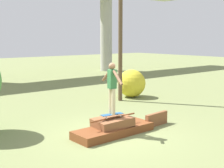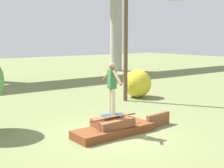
# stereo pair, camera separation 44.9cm
# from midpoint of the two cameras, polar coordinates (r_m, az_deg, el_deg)

# --- Properties ---
(ground_plane) EXTENTS (80.00, 80.00, 0.00)m
(ground_plane) POSITION_cam_midpoint_polar(r_m,az_deg,el_deg) (10.06, 1.59, -9.22)
(ground_plane) COLOR olive
(scrap_pile) EXTENTS (2.74, 1.05, 0.58)m
(scrap_pile) POSITION_cam_midpoint_polar(r_m,az_deg,el_deg) (10.02, 1.53, -8.06)
(scrap_pile) COLOR brown
(scrap_pile) RESTS_ON ground_plane
(scrap_plank_loose) EXTENTS (1.10, 0.23, 0.46)m
(scrap_plank_loose) POSITION_cam_midpoint_polar(r_m,az_deg,el_deg) (11.07, 9.60, -6.48)
(scrap_plank_loose) COLOR brown
(scrap_plank_loose) RESTS_ON ground_plane
(skateboard) EXTENTS (0.77, 0.33, 0.09)m
(skateboard) POSITION_cam_midpoint_polar(r_m,az_deg,el_deg) (9.88, 1.31, -5.61)
(skateboard) COLOR #23517F
(skateboard) RESTS_ON scrap_pile
(skater) EXTENTS (0.25, 1.16, 1.62)m
(skater) POSITION_cam_midpoint_polar(r_m,az_deg,el_deg) (9.69, 1.33, -0.13)
(skater) COLOR #C6B78E
(skater) RESTS_ON skateboard
(utility_pole) EXTENTS (1.30, 0.20, 8.85)m
(utility_pole) POSITION_cam_midpoint_polar(r_m,az_deg,el_deg) (15.14, 3.44, 14.08)
(utility_pole) COLOR brown
(utility_pole) RESTS_ON ground_plane
(bush_yellow_flowering) EXTENTS (1.44, 1.44, 1.44)m
(bush_yellow_flowering) POSITION_cam_midpoint_polar(r_m,az_deg,el_deg) (16.18, 5.48, 0.09)
(bush_yellow_flowering) COLOR gold
(bush_yellow_flowering) RESTS_ON ground_plane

